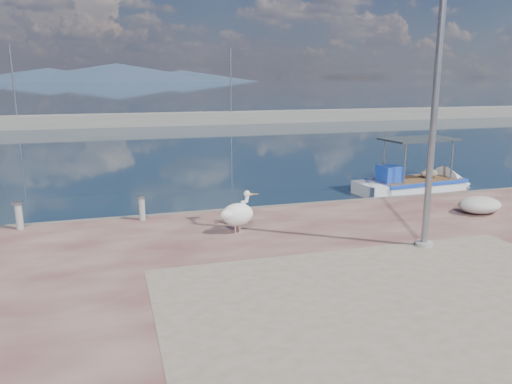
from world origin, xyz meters
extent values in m
plane|color=#162635|center=(0.00, 0.00, 0.00)|extent=(1400.00, 1400.00, 0.00)
cube|color=gray|center=(1.00, -3.00, 0.50)|extent=(9.00, 7.00, 0.01)
cube|color=gray|center=(0.00, 40.00, 0.60)|extent=(120.00, 2.20, 1.20)
cylinder|color=gray|center=(-12.00, 40.00, 4.00)|extent=(0.16, 0.16, 7.00)
cylinder|color=gray|center=(8.00, 40.00, 4.00)|extent=(0.16, 0.16, 7.00)
cone|color=#28384C|center=(-70.00, 650.00, 8.00)|extent=(220.00, 220.00, 16.00)
cone|color=#28384C|center=(10.00, 650.00, 11.00)|extent=(280.00, 280.00, 22.00)
cone|color=#28384C|center=(90.00, 650.00, 7.00)|extent=(200.00, 200.00, 14.00)
cube|color=white|center=(7.96, 7.50, 0.07)|extent=(5.48, 2.28, 0.87)
cube|color=#1C44B9|center=(7.96, 7.50, 0.46)|extent=(4.00, 2.18, 0.13)
cube|color=#AB3115|center=(7.96, 7.50, 0.02)|extent=(4.00, 2.16, 0.11)
cube|color=#1C44B9|center=(6.64, 7.37, 0.83)|extent=(0.91, 0.91, 0.64)
cube|color=#242B2F|center=(7.96, 7.50, 2.16)|extent=(3.08, 1.95, 0.07)
cylinder|color=tan|center=(-0.95, 2.55, 0.64)|extent=(0.04, 0.04, 0.29)
cylinder|color=tan|center=(-0.81, 2.59, 0.64)|extent=(0.04, 0.04, 0.29)
ellipsoid|color=silver|center=(-0.88, 2.57, 1.01)|extent=(0.98, 0.78, 0.61)
cylinder|color=silver|center=(-0.63, 2.65, 1.32)|extent=(0.22, 0.17, 0.52)
sphere|color=silver|center=(-0.59, 2.67, 1.54)|extent=(0.17, 0.17, 0.17)
cone|color=#DCA255|center=(-0.39, 2.73, 1.50)|extent=(0.42, 0.22, 0.13)
cylinder|color=gray|center=(3.31, 0.23, 4.00)|extent=(0.16, 0.16, 7.00)
cylinder|color=gray|center=(3.31, 0.23, 0.55)|extent=(0.44, 0.44, 0.10)
cylinder|color=gray|center=(-3.26, 4.58, 0.85)|extent=(0.18, 0.18, 0.69)
cylinder|color=gray|center=(-3.26, 4.58, 1.19)|extent=(0.24, 0.24, 0.06)
cylinder|color=gray|center=(-6.57, 4.60, 0.87)|extent=(0.19, 0.19, 0.74)
cylinder|color=gray|center=(-6.57, 4.60, 1.24)|extent=(0.26, 0.26, 0.06)
imported|color=#33722D|center=(-0.83, 3.56, 0.78)|extent=(0.59, 0.54, 0.55)
ellipsoid|color=beige|center=(6.78, 2.41, 0.76)|extent=(1.36, 1.02, 0.51)
camera|label=1|loc=(-4.04, -9.92, 4.58)|focal=35.00mm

